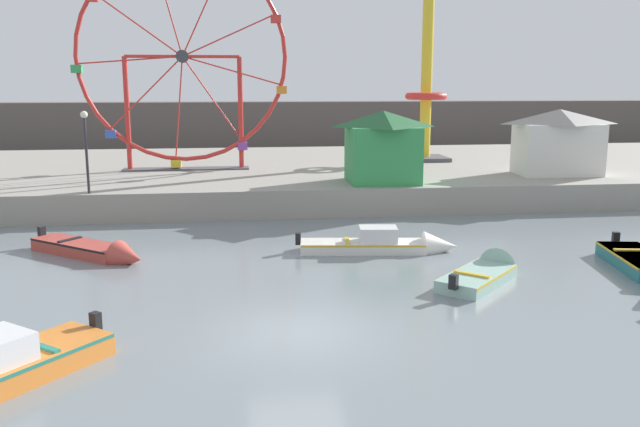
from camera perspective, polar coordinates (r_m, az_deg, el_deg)
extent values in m
plane|color=slate|center=(17.54, -2.03, -10.01)|extent=(240.00, 240.00, 0.00)
cube|color=gray|center=(41.68, -5.27, 3.29)|extent=(110.00, 21.22, 1.35)
cube|color=#564C47|center=(66.42, -6.13, 7.50)|extent=(140.00, 3.00, 4.40)
cube|color=#B24238|center=(26.62, -19.70, -2.77)|extent=(3.96, 3.55, 0.47)
cube|color=black|center=(26.57, -19.72, -2.36)|extent=(3.94, 3.53, 0.08)
cone|color=#B24238|center=(24.64, -15.86, -3.62)|extent=(1.59, 1.58, 1.10)
cube|color=black|center=(28.26, -22.50, -1.47)|extent=(0.31, 0.31, 0.44)
cube|color=black|center=(26.96, -20.42, -2.07)|extent=(0.75, 0.86, 0.06)
cube|color=silver|center=(25.46, 3.62, -2.81)|extent=(4.78, 1.79, 0.40)
cube|color=gold|center=(25.43, 3.63, -2.46)|extent=(4.74, 1.80, 0.08)
cone|color=silver|center=(25.83, 10.18, -2.77)|extent=(1.42, 1.31, 1.16)
cube|color=black|center=(25.34, -1.87, -2.14)|extent=(0.23, 0.26, 0.44)
cube|color=silver|center=(25.40, 4.95, -1.76)|extent=(1.51, 1.14, 0.56)
cube|color=gold|center=(25.38, 2.31, -2.32)|extent=(0.29, 1.05, 0.06)
cube|color=orange|center=(16.33, -24.06, -11.67)|extent=(3.69, 4.00, 0.52)
cube|color=#237566|center=(16.25, -24.12, -10.94)|extent=(3.68, 3.98, 0.08)
cube|color=black|center=(17.32, -18.47, -8.64)|extent=(0.31, 0.31, 0.44)
cube|color=#237566|center=(16.48, -22.72, -10.27)|extent=(1.12, 0.96, 0.06)
cube|color=#93BCAD|center=(21.97, 13.16, -5.37)|extent=(3.27, 3.32, 0.39)
cube|color=gold|center=(21.92, 13.18, -4.97)|extent=(3.26, 3.31, 0.08)
cone|color=#93BCAD|center=(23.82, 15.15, -4.17)|extent=(1.57, 1.56, 1.31)
cube|color=black|center=(20.35, 11.24, -5.71)|extent=(0.31, 0.31, 0.44)
cube|color=gold|center=(21.54, 12.75, -5.05)|extent=(0.95, 0.92, 0.06)
cube|color=teal|center=(25.70, 25.29, -3.65)|extent=(2.14, 4.00, 0.48)
cube|color=gold|center=(25.66, 25.33, -3.22)|extent=(2.15, 3.96, 0.08)
cube|color=black|center=(27.42, 23.76, -1.90)|extent=(0.27, 0.24, 0.44)
cube|color=gold|center=(26.07, 24.94, -2.81)|extent=(1.30, 0.38, 0.06)
torus|color=red|center=(39.26, -11.58, 12.90)|extent=(11.73, 0.24, 11.73)
cylinder|color=#38383D|center=(39.26, -11.58, 12.90)|extent=(0.70, 0.50, 0.70)
cylinder|color=red|center=(39.58, -15.16, 15.17)|extent=(4.70, 0.08, 3.43)
cylinder|color=red|center=(39.55, -15.81, 12.40)|extent=(5.73, 0.08, 0.50)
cube|color=#33934C|center=(40.04, -19.91, 11.44)|extent=(0.56, 0.48, 0.44)
cylinder|color=red|center=(39.44, -14.50, 9.86)|extent=(4.18, 0.08, 4.06)
cube|color=#3356B7|center=(39.84, -17.29, 6.43)|extent=(0.56, 0.48, 0.44)
cylinder|color=red|center=(39.29, -11.85, 8.72)|extent=(0.66, 0.08, 5.72)
cube|color=yellow|center=(39.55, -12.09, 4.16)|extent=(0.56, 0.48, 0.44)
cylinder|color=red|center=(39.17, -9.06, 9.51)|extent=(3.29, 0.08, 4.80)
cube|color=purple|center=(39.32, -6.58, 5.70)|extent=(0.56, 0.48, 0.44)
cylinder|color=red|center=(39.15, -7.41, 11.89)|extent=(5.55, 0.08, 1.65)
cube|color=orange|center=(39.25, -3.27, 10.41)|extent=(0.56, 0.48, 0.44)
cylinder|color=red|center=(39.23, -7.70, 14.74)|extent=(5.27, 0.08, 2.42)
cube|color=red|center=(39.38, -3.77, 16.11)|extent=(0.56, 0.48, 0.44)
cylinder|color=red|center=(39.37, -9.84, 16.73)|extent=(2.58, 0.08, 5.20)
cylinder|color=red|center=(39.51, -12.80, 16.89)|extent=(1.48, 0.08, 5.59)
cylinder|color=red|center=(39.62, -16.00, 8.09)|extent=(0.28, 0.28, 6.34)
cylinder|color=red|center=(39.19, -6.74, 8.41)|extent=(0.28, 0.28, 6.34)
cylinder|color=red|center=(39.26, -11.58, 12.90)|extent=(6.32, 0.18, 0.18)
cube|color=#4C4C51|center=(39.55, -11.23, 3.74)|extent=(7.12, 1.20, 0.08)
cylinder|color=gold|center=(43.64, 9.06, 12.67)|extent=(0.70, 0.70, 12.51)
torus|color=red|center=(43.63, 8.97, 9.79)|extent=(2.64, 2.64, 0.44)
cube|color=#4C4C51|center=(43.89, 8.81, 4.64)|extent=(2.80, 2.80, 0.24)
cube|color=#33934C|center=(33.83, 5.31, 5.00)|extent=(3.47, 3.27, 2.79)
pyramid|color=#1C512A|center=(33.69, 5.37, 8.00)|extent=(3.82, 3.59, 0.80)
cube|color=silver|center=(38.74, 19.47, 5.15)|extent=(4.40, 2.78, 2.74)
pyramid|color=gray|center=(38.62, 19.64, 7.73)|extent=(4.84, 3.06, 0.80)
cylinder|color=#2D2D33|center=(31.92, -19.15, 4.62)|extent=(0.12, 0.12, 3.40)
sphere|color=#F2EACC|center=(31.78, -19.36, 7.91)|extent=(0.32, 0.32, 0.32)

